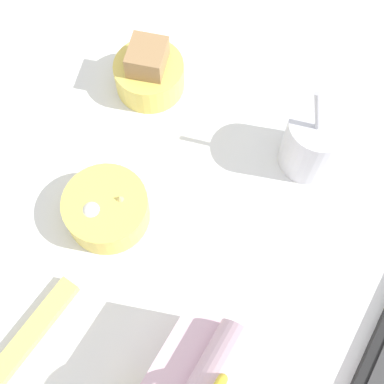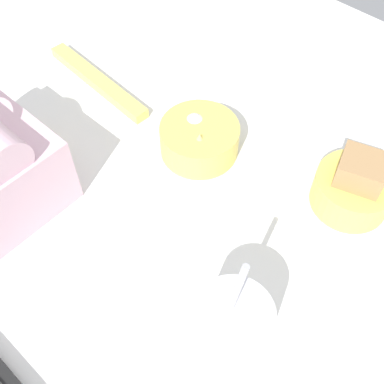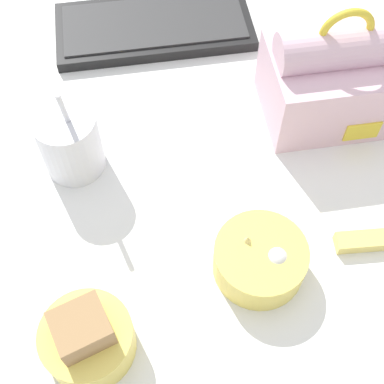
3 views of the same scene
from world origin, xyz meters
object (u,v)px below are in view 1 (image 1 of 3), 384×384
soup_cup (313,142)px  chopstick_case (12,359)px  bento_bowl_snacks (107,209)px  bento_bowl_sandwich (149,73)px

soup_cup → chopstick_case: bearing=-23.5°
bento_bowl_snacks → bento_bowl_sandwich: bearing=-162.3°
soup_cup → chopstick_case: 46.51cm
bento_bowl_snacks → chopstick_case: bearing=1.5°
bento_bowl_sandwich → bento_bowl_snacks: size_ratio=0.92×
soup_cup → chopstick_case: (42.49, -18.45, -4.14)cm
chopstick_case → bento_bowl_sandwich: bearing=-170.3°
bento_bowl_snacks → chopstick_case: 21.33cm
soup_cup → bento_bowl_snacks: (21.23, -19.00, -2.47)cm
bento_bowl_sandwich → chopstick_case: (41.87, 7.15, -2.34)cm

